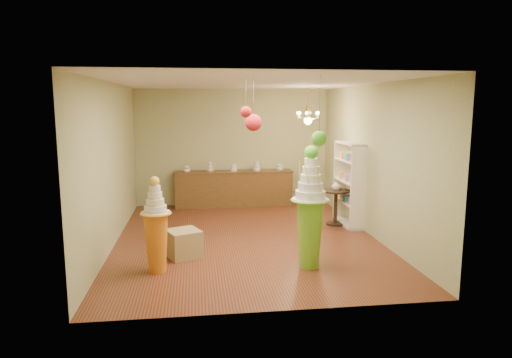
{
  "coord_description": "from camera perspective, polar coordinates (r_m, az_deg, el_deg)",
  "views": [
    {
      "loc": [
        -0.95,
        -8.61,
        2.58
      ],
      "look_at": [
        0.19,
        0.0,
        1.18
      ],
      "focal_mm": 32.0,
      "sensor_mm": 36.0,
      "label": 1
    }
  ],
  "objects": [
    {
      "name": "vase",
      "position": [
        10.02,
        9.98,
        -0.82
      ],
      "size": [
        0.23,
        0.23,
        0.2
      ],
      "primitive_type": "imported",
      "rotation": [
        0.0,
        0.0,
        0.23
      ],
      "color": "silver",
      "rests_on": "round_table"
    },
    {
      "name": "pedestal_green",
      "position": [
        7.31,
        6.76,
        -4.85
      ],
      "size": [
        0.64,
        0.64,
        1.97
      ],
      "rotation": [
        0.0,
        0.0,
        0.11
      ],
      "color": "#6BB026",
      "rests_on": "floor"
    },
    {
      "name": "pom_red_right",
      "position": [
        6.59,
        -1.27,
        8.39
      ],
      "size": [
        0.16,
        0.16,
        0.59
      ],
      "color": "#403C2E",
      "rests_on": "ceiling"
    },
    {
      "name": "wall_left",
      "position": [
        8.82,
        -17.59,
        1.7
      ],
      "size": [
        0.04,
        6.5,
        3.0
      ],
      "primitive_type": "cube",
      "color": "tan",
      "rests_on": "ground"
    },
    {
      "name": "ceiling",
      "position": [
        8.68,
        -1.25,
        11.94
      ],
      "size": [
        6.5,
        6.5,
        0.0
      ],
      "primitive_type": "plane",
      "rotation": [
        3.14,
        0.0,
        0.0
      ],
      "color": "silver",
      "rests_on": "ground"
    },
    {
      "name": "round_table",
      "position": [
        10.09,
        9.92,
        -2.89
      ],
      "size": [
        0.8,
        0.8,
        0.77
      ],
      "rotation": [
        0.0,
        0.0,
        -0.44
      ],
      "color": "black",
      "rests_on": "floor"
    },
    {
      "name": "wall_front",
      "position": [
        5.55,
        2.49,
        -2.04
      ],
      "size": [
        5.0,
        0.04,
        3.0
      ],
      "primitive_type": "cube",
      "color": "tan",
      "rests_on": "ground"
    },
    {
      "name": "shelving_unit",
      "position": [
        10.11,
        11.56,
        -0.58
      ],
      "size": [
        0.33,
        1.2,
        1.8
      ],
      "color": "silver",
      "rests_on": "floor"
    },
    {
      "name": "chandelier",
      "position": [
        10.27,
        6.52,
        7.55
      ],
      "size": [
        0.65,
        0.65,
        0.85
      ],
      "rotation": [
        0.0,
        0.0,
        0.16
      ],
      "color": "#C48B45",
      "rests_on": "ceiling"
    },
    {
      "name": "pom_red_left",
      "position": [
        7.0,
        -0.31,
        7.08
      ],
      "size": [
        0.26,
        0.26,
        0.81
      ],
      "color": "#403C2E",
      "rests_on": "ceiling"
    },
    {
      "name": "burlap_riser",
      "position": [
        8.0,
        -9.02,
        -7.98
      ],
      "size": [
        0.68,
        0.68,
        0.47
      ],
      "primitive_type": "cube",
      "rotation": [
        0.0,
        0.0,
        0.4
      ],
      "color": "#91794F",
      "rests_on": "floor"
    },
    {
      "name": "pom_green_mid",
      "position": [
        6.54,
        7.88,
        5.06
      ],
      "size": [
        0.22,
        0.22,
        0.99
      ],
      "color": "#403C2E",
      "rests_on": "ceiling"
    },
    {
      "name": "sideboard",
      "position": [
        11.81,
        -2.8,
        -1.1
      ],
      "size": [
        3.04,
        0.54,
        1.16
      ],
      "color": "#55391A",
      "rests_on": "floor"
    },
    {
      "name": "wall_back",
      "position": [
        11.95,
        -2.95,
        3.96
      ],
      "size": [
        5.0,
        0.04,
        3.0
      ],
      "primitive_type": "cube",
      "color": "tan",
      "rests_on": "ground"
    },
    {
      "name": "pedestal_orange",
      "position": [
        7.3,
        -12.35,
        -6.73
      ],
      "size": [
        0.55,
        0.55,
        1.51
      ],
      "rotation": [
        0.0,
        0.0,
        -0.25
      ],
      "color": "#CB6B17",
      "rests_on": "floor"
    },
    {
      "name": "floor",
      "position": [
        9.04,
        -1.19,
        -7.42
      ],
      "size": [
        6.5,
        6.5,
        0.0
      ],
      "primitive_type": "plane",
      "color": "#582817",
      "rests_on": "ground"
    },
    {
      "name": "wall_right",
      "position": [
        9.34,
        14.22,
        2.25
      ],
      "size": [
        0.04,
        6.5,
        3.0
      ],
      "primitive_type": "cube",
      "color": "tan",
      "rests_on": "ground"
    }
  ]
}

